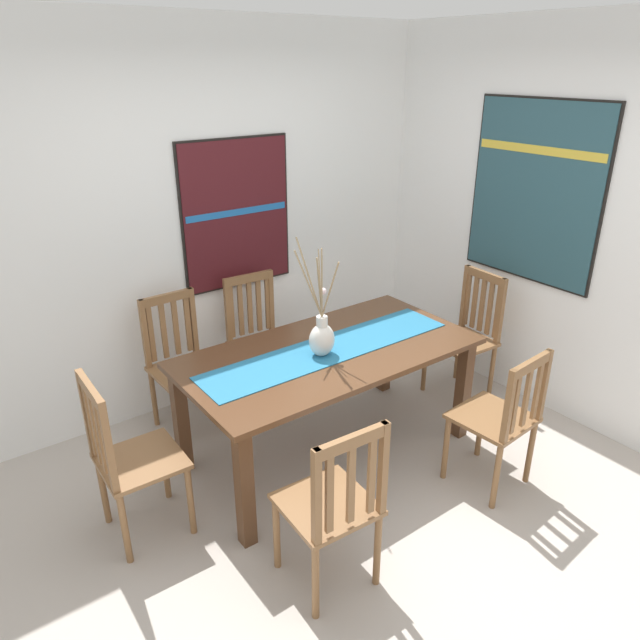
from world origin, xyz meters
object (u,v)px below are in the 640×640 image
(chair_1, at_px, (181,362))
(dining_table, at_px, (329,365))
(centerpiece_vase, at_px, (322,336))
(chair_4, at_px, (259,337))
(chair_0, at_px, (468,333))
(painting_on_back_wall, at_px, (236,214))
(painting_on_side_wall, at_px, (535,192))
(chair_2, at_px, (333,505))
(chair_3, at_px, (128,457))
(chair_5, at_px, (501,418))

(chair_1, bearing_deg, dining_table, -54.33)
(centerpiece_vase, bearing_deg, chair_4, 84.60)
(chair_0, xyz_separation_m, painting_on_back_wall, (-1.29, 1.17, 0.87))
(painting_on_back_wall, bearing_deg, chair_0, -42.01)
(painting_on_side_wall, bearing_deg, chair_2, -163.11)
(chair_1, distance_m, painting_on_side_wall, 2.73)
(chair_0, height_order, chair_1, chair_0)
(chair_3, bearing_deg, chair_1, 51.21)
(chair_4, distance_m, painting_on_back_wall, 0.92)
(painting_on_side_wall, bearing_deg, centerpiece_vase, 174.97)
(painting_on_back_wall, bearing_deg, chair_4, -95.08)
(chair_2, height_order, chair_5, chair_2)
(chair_0, height_order, chair_4, chair_0)
(dining_table, height_order, painting_on_back_wall, painting_on_back_wall)
(chair_4, height_order, chair_5, chair_4)
(chair_0, relative_size, chair_2, 1.01)
(chair_3, xyz_separation_m, chair_5, (1.91, -0.90, -0.02))
(chair_1, height_order, painting_on_side_wall, painting_on_side_wall)
(chair_5, relative_size, painting_on_side_wall, 0.74)
(chair_3, bearing_deg, chair_0, -0.80)
(centerpiece_vase, height_order, painting_on_side_wall, painting_on_side_wall)
(chair_5, height_order, painting_on_back_wall, painting_on_back_wall)
(chair_0, height_order, chair_3, chair_3)
(chair_3, bearing_deg, chair_2, -54.56)
(chair_5, bearing_deg, chair_0, 50.57)
(chair_3, bearing_deg, chair_4, 32.98)
(chair_1, distance_m, chair_2, 1.75)
(dining_table, height_order, chair_3, chair_3)
(chair_0, distance_m, chair_1, 2.13)
(centerpiece_vase, relative_size, chair_0, 0.73)
(centerpiece_vase, xyz_separation_m, chair_3, (-1.21, 0.07, -0.38))
(chair_4, xyz_separation_m, chair_5, (0.61, -1.75, -0.03))
(dining_table, xyz_separation_m, painting_on_side_wall, (1.66, -0.19, 0.91))
(chair_5, bearing_deg, chair_3, 154.67)
(dining_table, distance_m, chair_2, 1.11)
(chair_0, distance_m, chair_2, 2.16)
(chair_1, distance_m, chair_4, 0.63)
(chair_1, xyz_separation_m, painting_on_side_wall, (2.28, -1.05, 1.07))
(centerpiece_vase, distance_m, chair_5, 1.16)
(painting_on_back_wall, relative_size, painting_on_side_wall, 0.87)
(chair_2, distance_m, chair_5, 1.26)
(chair_3, height_order, chair_5, chair_3)
(chair_4, xyz_separation_m, painting_on_side_wall, (1.65, -1.06, 1.06))
(chair_2, bearing_deg, painting_on_side_wall, 16.89)
(centerpiece_vase, xyz_separation_m, chair_0, (1.41, 0.03, -0.38))
(chair_0, bearing_deg, painting_on_side_wall, -28.75)
(chair_0, bearing_deg, chair_5, -129.43)
(chair_3, height_order, chair_4, chair_3)
(centerpiece_vase, height_order, chair_3, centerpiece_vase)
(chair_4, height_order, painting_on_back_wall, painting_on_back_wall)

